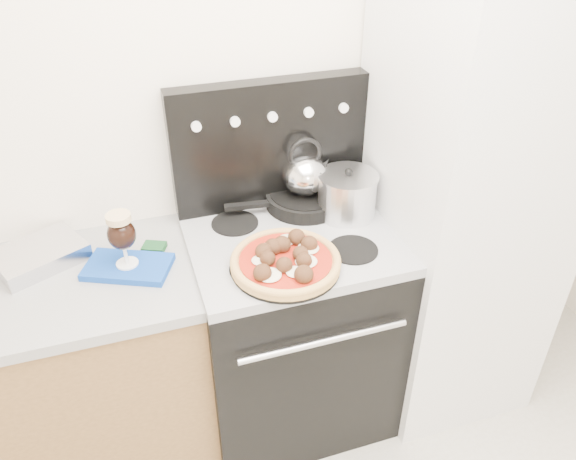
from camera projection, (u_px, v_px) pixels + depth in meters
name	position (u px, v px, depth m)	size (l,w,h in m)	color
room_shell	(389.00, 340.00, 1.17)	(3.52, 3.01, 2.52)	beige
base_cabinet	(7.00, 394.00, 2.08)	(1.45, 0.60, 0.86)	brown
stove_body	(291.00, 331.00, 2.34)	(0.76, 0.65, 0.88)	black
cooktop	(292.00, 241.00, 2.08)	(0.76, 0.65, 0.04)	#ADADB2
backguard	(270.00, 144.00, 2.15)	(0.76, 0.08, 0.50)	black
fridge	(462.00, 203.00, 2.22)	(0.64, 0.68, 1.90)	silver
foil_sheet	(39.00, 255.00, 1.96)	(0.29, 0.21, 0.06)	white
oven_mitt	(128.00, 267.00, 1.93)	(0.29, 0.17, 0.02)	#1242AB
beer_glass	(123.00, 240.00, 1.87)	(0.10, 0.10, 0.21)	black
pizza_pan	(286.00, 267.00, 1.91)	(0.37, 0.37, 0.01)	black
pizza	(286.00, 259.00, 1.89)	(0.37, 0.37, 0.05)	tan
skillet	(304.00, 199.00, 2.24)	(0.31, 0.31, 0.06)	black
tea_kettle	(305.00, 171.00, 2.17)	(0.18, 0.18, 0.20)	silver
stock_pot	(347.00, 196.00, 2.16)	(0.22, 0.22, 0.16)	silver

